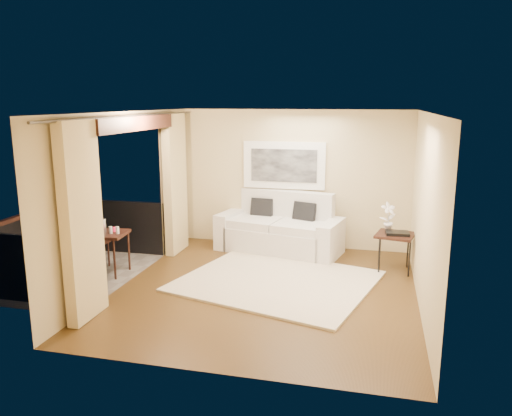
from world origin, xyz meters
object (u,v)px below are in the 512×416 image
(balcony_chair_near, at_px, (61,257))
(ice_bucket, at_px, (101,224))
(sofa, at_px, (281,230))
(orchid, at_px, (388,217))
(balcony_chair_far, at_px, (89,237))
(side_table, at_px, (395,237))
(bistro_table, at_px, (108,237))

(balcony_chair_near, bearing_deg, ice_bucket, 89.60)
(sofa, bearing_deg, ice_bucket, -133.76)
(orchid, xyz_separation_m, ice_bucket, (-4.73, -1.30, -0.10))
(orchid, distance_m, balcony_chair_far, 5.13)
(side_table, bearing_deg, balcony_chair_far, -166.60)
(sofa, distance_m, ice_bucket, 3.35)
(ice_bucket, bearing_deg, bistro_table, -34.82)
(balcony_chair_far, distance_m, ice_bucket, 0.31)
(balcony_chair_far, height_order, ice_bucket, balcony_chair_far)
(balcony_chair_far, bearing_deg, orchid, -162.96)
(side_table, distance_m, balcony_chair_far, 5.20)
(orchid, relative_size, balcony_chair_near, 0.51)
(balcony_chair_near, bearing_deg, sofa, 47.50)
(side_table, relative_size, bistro_table, 1.00)
(balcony_chair_near, distance_m, ice_bucket, 1.16)
(orchid, xyz_separation_m, balcony_chair_far, (-4.93, -1.37, -0.32))
(orchid, relative_size, ice_bucket, 2.53)
(balcony_chair_far, xyz_separation_m, balcony_chair_near, (0.19, -1.06, -0.01))
(sofa, distance_m, balcony_chair_far, 3.53)
(balcony_chair_far, bearing_deg, bistro_table, 173.16)
(side_table, height_order, balcony_chair_near, balcony_chair_near)
(bistro_table, bearing_deg, balcony_chair_far, 171.67)
(side_table, bearing_deg, bistro_table, -164.90)
(sofa, height_order, side_table, sofa)
(side_table, bearing_deg, sofa, 160.80)
(bistro_table, relative_size, ice_bucket, 3.55)
(sofa, distance_m, balcony_chair_near, 4.08)
(orchid, height_order, bistro_table, orchid)
(ice_bucket, bearing_deg, balcony_chair_near, -90.44)
(side_table, distance_m, orchid, 0.37)
(side_table, relative_size, balcony_chair_far, 0.70)
(side_table, bearing_deg, ice_bucket, -166.86)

